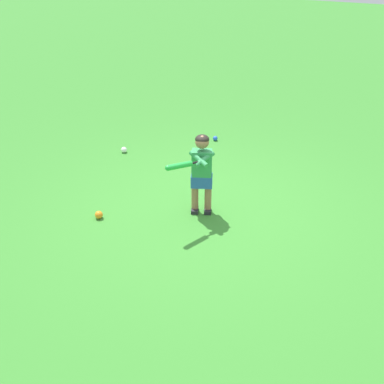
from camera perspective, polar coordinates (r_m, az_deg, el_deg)
ground_plane at (r=6.21m, az=1.57°, el=-2.05°), size 40.00×40.00×0.00m
child_batter at (r=5.82m, az=1.06°, el=2.94°), size 0.37×0.73×1.08m
play_ball_near_batter at (r=8.19m, az=2.86°, el=6.56°), size 0.08×0.08×0.08m
play_ball_far_left at (r=7.82m, az=-8.32°, el=5.12°), size 0.10×0.10×0.10m
play_ball_midfield at (r=6.11m, az=-11.31°, el=-2.75°), size 0.10×0.10×0.10m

